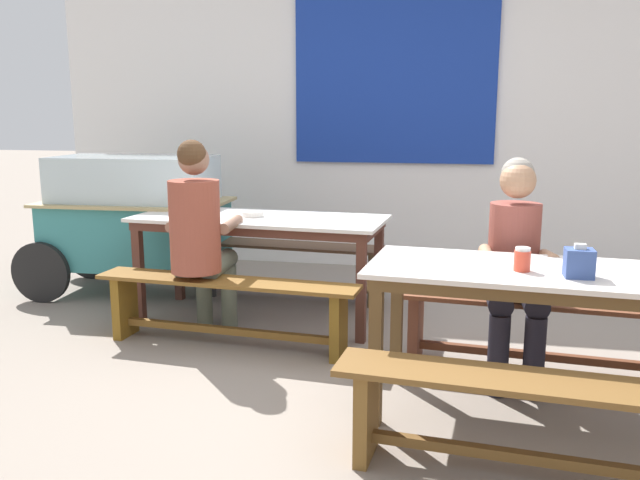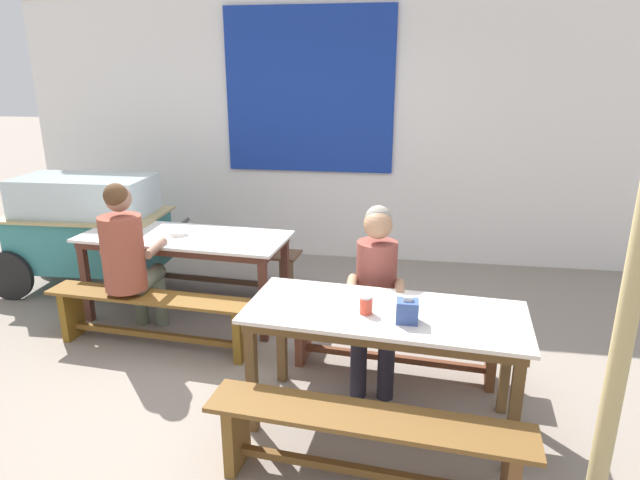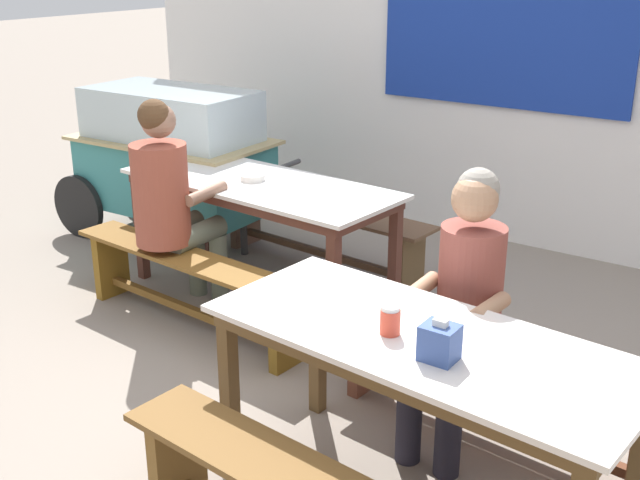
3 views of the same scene
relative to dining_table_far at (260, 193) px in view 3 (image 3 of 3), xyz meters
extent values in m
plane|color=gray|center=(0.96, -0.95, -0.67)|extent=(40.00, 40.00, 0.00)
cube|color=white|center=(0.96, 1.86, 0.74)|extent=(6.96, 0.12, 2.83)
cube|color=silver|center=(0.00, 0.00, 0.06)|extent=(1.81, 0.84, 0.02)
cube|color=#552F25|center=(0.00, 0.00, 0.02)|extent=(1.73, 0.77, 0.06)
cube|color=#552F25|center=(0.82, 0.23, -0.34)|extent=(0.06, 0.06, 0.66)
cube|color=#552F25|center=(0.78, -0.35, -0.34)|extent=(0.06, 0.06, 0.66)
cube|color=#552F25|center=(-0.78, 0.35, -0.34)|extent=(0.06, 0.06, 0.66)
cube|color=#552F25|center=(-0.82, -0.23, -0.34)|extent=(0.06, 0.06, 0.66)
cube|color=silver|center=(1.76, -1.24, 0.06)|extent=(1.68, 0.82, 0.02)
cube|color=brown|center=(1.76, -1.24, 0.02)|extent=(1.60, 0.76, 0.06)
cube|color=brown|center=(2.52, -1.03, -0.34)|extent=(0.07, 0.07, 0.66)
cube|color=brown|center=(1.05, -0.90, -0.34)|extent=(0.07, 0.07, 0.66)
cube|color=brown|center=(1.00, -1.46, -0.34)|extent=(0.07, 0.07, 0.66)
cube|color=brown|center=(0.05, 0.59, -0.25)|extent=(1.69, 0.43, 0.02)
cube|color=brown|center=(0.76, 0.54, -0.46)|extent=(0.08, 0.26, 0.41)
cube|color=brown|center=(-0.67, 0.65, -0.46)|extent=(0.08, 0.26, 0.41)
cube|color=brown|center=(0.05, 0.59, -0.57)|extent=(1.39, 0.15, 0.04)
cube|color=brown|center=(-0.05, -0.59, -0.25)|extent=(1.72, 0.39, 0.02)
cube|color=brown|center=(0.68, -0.65, -0.46)|extent=(0.08, 0.23, 0.41)
cube|color=brown|center=(-0.78, -0.54, -0.46)|extent=(0.08, 0.23, 0.41)
cube|color=brown|center=(-0.05, -0.59, -0.57)|extent=(1.42, 0.15, 0.04)
cube|color=brown|center=(1.81, -0.65, -0.25)|extent=(1.60, 0.43, 0.03)
cube|color=brown|center=(1.14, -0.59, -0.47)|extent=(0.08, 0.25, 0.41)
cube|color=brown|center=(1.81, -0.65, -0.57)|extent=(1.30, 0.16, 0.04)
cube|color=brown|center=(1.00, -1.77, -0.47)|extent=(0.08, 0.25, 0.41)
cube|color=teal|center=(-1.18, 0.46, -0.18)|extent=(1.40, 0.75, 0.51)
cube|color=silver|center=(-1.18, 0.46, 0.26)|extent=(1.26, 0.68, 0.38)
cube|color=tan|center=(-1.18, 0.46, 0.09)|extent=(1.48, 0.83, 0.02)
cylinder|color=black|center=(-1.83, 0.82, -0.43)|extent=(0.48, 0.07, 0.48)
cylinder|color=black|center=(-1.80, 0.06, -0.43)|extent=(0.48, 0.07, 0.48)
cylinder|color=#333333|center=(-0.55, 0.48, -0.55)|extent=(0.05, 0.05, 0.24)
cylinder|color=#3F3F3F|center=(-0.31, 0.49, -0.03)|extent=(0.06, 0.71, 0.04)
cylinder|color=black|center=(1.59, -1.00, -0.45)|extent=(0.11, 0.11, 0.44)
cylinder|color=black|center=(1.77, -0.99, -0.45)|extent=(0.11, 0.11, 0.44)
cylinder|color=black|center=(1.59, -0.82, -0.18)|extent=(0.14, 0.40, 0.13)
cylinder|color=black|center=(1.77, -0.81, -0.18)|extent=(0.14, 0.40, 0.13)
cylinder|color=brown|center=(1.67, -0.64, 0.05)|extent=(0.28, 0.28, 0.50)
sphere|color=#AA7B5B|center=(1.67, -0.66, 0.43)|extent=(0.20, 0.20, 0.20)
sphere|color=gray|center=(1.67, -0.63, 0.46)|extent=(0.18, 0.18, 0.18)
cylinder|color=#AA7B5B|center=(1.52, -0.82, 0.04)|extent=(0.08, 0.30, 0.07)
cylinder|color=#AA7B5B|center=(1.84, -0.81, 0.04)|extent=(0.08, 0.31, 0.10)
cylinder|color=#606855|center=(-0.16, -0.21, -0.45)|extent=(0.11, 0.11, 0.44)
cylinder|color=#606855|center=(-0.34, -0.22, -0.45)|extent=(0.11, 0.11, 0.44)
cylinder|color=#606855|center=(-0.16, -0.39, -0.18)|extent=(0.14, 0.41, 0.13)
cylinder|color=#606855|center=(-0.34, -0.40, -0.18)|extent=(0.14, 0.41, 0.13)
cylinder|color=brown|center=(-0.24, -0.58, 0.09)|extent=(0.32, 0.32, 0.58)
sphere|color=#8D6651|center=(-0.24, -0.56, 0.51)|extent=(0.19, 0.19, 0.19)
sphere|color=#4C331E|center=(-0.24, -0.59, 0.54)|extent=(0.18, 0.18, 0.18)
cylinder|color=#8D6651|center=(-0.07, -0.39, 0.08)|extent=(0.08, 0.30, 0.08)
cylinder|color=#8D6651|center=(-0.43, -0.40, 0.08)|extent=(0.08, 0.31, 0.09)
cube|color=#364E8F|center=(1.89, -1.37, 0.14)|extent=(0.12, 0.11, 0.13)
cube|color=white|center=(1.89, -1.37, 0.21)|extent=(0.05, 0.03, 0.02)
cylinder|color=#DA452E|center=(1.65, -1.30, 0.12)|extent=(0.07, 0.07, 0.09)
cylinder|color=white|center=(1.65, -1.30, 0.18)|extent=(0.07, 0.07, 0.02)
cylinder|color=silver|center=(-0.05, 0.00, 0.09)|extent=(0.15, 0.15, 0.04)
camera|label=1|loc=(1.33, -4.35, 0.79)|focal=36.63mm
camera|label=2|loc=(1.85, -4.15, 1.42)|focal=30.34mm
camera|label=3|loc=(2.91, -3.57, 1.40)|focal=44.42mm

